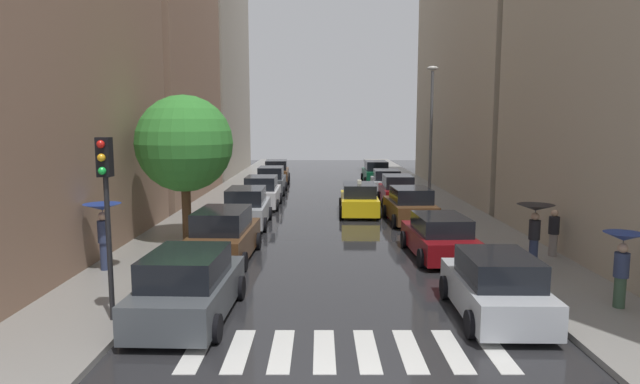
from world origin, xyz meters
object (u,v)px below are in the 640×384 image
at_px(parked_car_left_nearest, 189,287).
at_px(lamp_post_right, 431,127).
at_px(parked_car_right_second, 440,237).
at_px(traffic_light_left_corner, 106,188).
at_px(parked_car_left_fourth, 262,193).
at_px(pedestrian_near_tree, 623,254).
at_px(parked_car_right_third, 410,206).
at_px(pedestrian_by_kerb, 554,232).
at_px(parked_car_left_second, 224,236).
at_px(parked_car_right_nearest, 496,288).
at_px(parked_car_right_fourth, 398,191).
at_px(parked_car_right_fifth, 387,182).
at_px(parked_car_left_sixth, 277,172).
at_px(pedestrian_foreground, 103,220).
at_px(parked_car_left_third, 247,208).
at_px(taxi_midroad, 359,200).
at_px(street_tree_left, 185,144).
at_px(parked_car_right_sixth, 376,173).
at_px(pedestrian_far_side, 536,218).
at_px(parked_car_left_fifth, 272,181).

distance_m(parked_car_left_nearest, lamp_post_right, 19.68).
bearing_deg(parked_car_right_second, traffic_light_left_corner, 123.05).
relative_size(parked_car_left_fourth, traffic_light_left_corner, 0.97).
relative_size(pedestrian_near_tree, lamp_post_right, 0.25).
bearing_deg(parked_car_right_third, pedestrian_by_kerb, -153.70).
xyz_separation_m(parked_car_left_second, parked_car_right_second, (7.61, 0.40, -0.12)).
bearing_deg(parked_car_right_nearest, parked_car_right_third, 0.91).
bearing_deg(parked_car_left_second, parked_car_right_fourth, -30.21).
xyz_separation_m(parked_car_right_nearest, parked_car_right_fifth, (0.17, 23.29, -0.01)).
height_order(parked_car_left_sixth, parked_car_right_second, parked_car_left_sixth).
xyz_separation_m(parked_car_right_fifth, traffic_light_left_corner, (-9.39, -23.83, 2.53)).
bearing_deg(pedestrian_foreground, pedestrian_by_kerb, -13.92).
bearing_deg(parked_car_left_third, parked_car_right_second, -127.96).
bearing_deg(parked_car_left_nearest, parked_car_left_third, 3.06).
bearing_deg(parked_car_right_fifth, taxi_midroad, 165.26).
height_order(parked_car_left_fourth, parked_car_left_sixth, parked_car_left_sixth).
relative_size(street_tree_left, traffic_light_left_corner, 1.33).
height_order(parked_car_left_sixth, pedestrian_foreground, pedestrian_foreground).
distance_m(parked_car_right_sixth, pedestrian_foreground, 27.91).
bearing_deg(pedestrian_far_side, parked_car_right_sixth, 81.49).
relative_size(parked_car_right_sixth, pedestrian_near_tree, 2.41).
height_order(parked_car_left_nearest, pedestrian_far_side, pedestrian_far_side).
xyz_separation_m(parked_car_left_second, parked_car_right_fifth, (7.83, 17.69, -0.09)).
bearing_deg(parked_car_left_second, pedestrian_foreground, 119.68).
distance_m(parked_car_right_second, parked_car_right_third, 6.62).
xyz_separation_m(pedestrian_foreground, pedestrian_near_tree, (14.34, -3.48, -0.22)).
distance_m(parked_car_right_second, parked_car_right_fourth, 11.95).
height_order(parked_car_right_third, taxi_midroad, taxi_midroad).
xyz_separation_m(parked_car_right_third, street_tree_left, (-9.60, -4.35, 3.15)).
height_order(parked_car_left_sixth, taxi_midroad, taxi_midroad).
bearing_deg(parked_car_right_nearest, parked_car_left_nearest, 91.54).
bearing_deg(pedestrian_foreground, parked_car_left_sixth, 61.87).
distance_m(parked_car_left_sixth, pedestrian_by_kerb, 26.83).
xyz_separation_m(parked_car_left_nearest, parked_car_right_third, (7.51, 12.71, -0.00)).
bearing_deg(parked_car_left_sixth, parked_car_right_second, -164.00).
relative_size(parked_car_left_sixth, parked_car_right_third, 1.09).
height_order(parked_car_left_fifth, taxi_midroad, parked_car_left_fifth).
bearing_deg(pedestrian_near_tree, pedestrian_foreground, 108.28).
height_order(parked_car_left_sixth, parked_car_right_nearest, parked_car_left_sixth).
distance_m(parked_car_left_sixth, parked_car_right_fifth, 10.26).
relative_size(parked_car_left_second, parked_car_right_nearest, 1.14).
bearing_deg(parked_car_left_fifth, parked_car_left_third, 178.84).
xyz_separation_m(parked_car_left_sixth, pedestrian_foreground, (-3.34, -26.00, 0.91)).
distance_m(taxi_midroad, pedestrian_foreground, 14.36).
height_order(parked_car_left_third, parked_car_right_third, parked_car_left_third).
height_order(parked_car_right_second, street_tree_left, street_tree_left).
xyz_separation_m(parked_car_left_nearest, parked_car_left_third, (-0.19, 11.90, 0.03)).
bearing_deg(taxi_midroad, parked_car_right_second, -164.69).
bearing_deg(street_tree_left, parked_car_left_fourth, 77.42).
bearing_deg(parked_car_left_sixth, lamp_post_right, -145.52).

